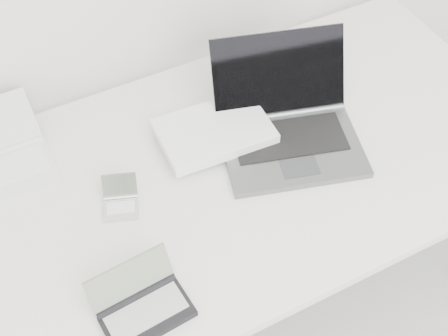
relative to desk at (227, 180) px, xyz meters
name	(u,v)px	position (x,y,z in m)	size (l,w,h in m)	color
desk	(227,180)	(0.00, 0.00, 0.00)	(1.60, 0.80, 0.73)	white
laptop_large	(259,129)	(0.12, 0.05, 0.08)	(0.53, 0.42, 0.21)	slate
netbook_open_white	(3,161)	(-0.49, 0.26, 0.07)	(0.22, 0.27, 0.10)	white
pda_silver	(121,202)	(-0.27, 0.01, 0.06)	(0.11, 0.12, 0.06)	silver
palmtop_charcoal	(143,306)	(-0.33, -0.26, 0.07)	(0.19, 0.15, 0.10)	black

